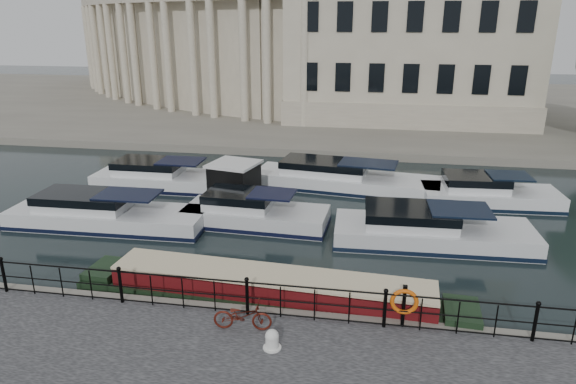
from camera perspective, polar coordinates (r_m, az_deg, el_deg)
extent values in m
plane|color=black|center=(17.92, -2.70, -11.09)|extent=(160.00, 160.00, 0.00)
cube|color=#6B665B|center=(54.97, 6.05, 9.56)|extent=(120.00, 42.00, 0.55)
cylinder|color=black|center=(18.93, -29.03, -8.15)|extent=(0.10, 0.10, 1.10)
sphere|color=black|center=(18.69, -29.32, -6.50)|extent=(0.14, 0.14, 0.14)
cylinder|color=black|center=(16.82, -18.11, -9.93)|extent=(0.10, 0.10, 1.10)
sphere|color=black|center=(16.55, -18.31, -8.10)|extent=(0.14, 0.14, 0.14)
cylinder|color=black|center=(15.48, -4.56, -11.61)|extent=(0.10, 0.10, 1.10)
sphere|color=black|center=(15.18, -4.62, -9.65)|extent=(0.14, 0.14, 0.14)
cylinder|color=black|center=(15.11, 10.71, -12.74)|extent=(0.10, 0.10, 1.10)
sphere|color=black|center=(14.81, 10.85, -10.75)|extent=(0.14, 0.14, 0.14)
cylinder|color=black|center=(15.77, 25.76, -12.99)|extent=(0.10, 0.10, 1.10)
sphere|color=black|center=(15.49, 26.08, -11.08)|extent=(0.14, 0.14, 0.14)
cylinder|color=black|center=(15.23, -4.61, -9.99)|extent=(24.00, 0.05, 0.05)
cylinder|color=black|center=(15.48, -4.56, -11.61)|extent=(24.00, 0.04, 0.04)
cylinder|color=black|center=(15.72, -4.52, -13.09)|extent=(24.00, 0.04, 0.04)
cube|color=#ADA38C|center=(48.27, 13.28, 16.62)|extent=(20.00, 14.00, 14.00)
cube|color=#9E937F|center=(48.80, 12.75, 9.58)|extent=(20.30, 14.30, 2.00)
cube|color=#ADA38C|center=(44.80, 1.01, 15.04)|extent=(5.73, 4.06, 11.00)
cylinder|color=#ADA38C|center=(41.87, 1.85, 13.96)|extent=(0.70, 0.70, 9.80)
cylinder|color=#ADA38C|center=(43.12, -2.37, 14.09)|extent=(0.70, 0.70, 9.80)
cube|color=#ADA38C|center=(47.18, -4.90, 15.16)|extent=(5.90, 4.56, 11.00)
cylinder|color=#ADA38C|center=(44.18, -4.96, 14.15)|extent=(0.70, 0.70, 9.80)
cylinder|color=#ADA38C|center=(46.09, -8.46, 14.20)|extent=(0.70, 0.70, 9.80)
cube|color=#ADA38C|center=(50.47, -9.74, 15.20)|extent=(5.99, 4.99, 11.00)
cylinder|color=#ADA38C|center=(47.54, -10.53, 14.23)|extent=(0.70, 0.70, 9.80)
cylinder|color=#ADA38C|center=(49.96, -13.22, 14.26)|extent=(0.70, 0.70, 9.80)
cube|color=#ADA38C|center=(54.45, -13.45, 15.20)|extent=(5.99, 5.36, 11.00)
cylinder|color=#ADA38C|center=(51.70, -14.76, 14.28)|extent=(0.70, 0.70, 9.80)
cylinder|color=#ADA38C|center=(54.48, -16.71, 14.31)|extent=(0.70, 0.70, 9.80)
cube|color=#ADA38C|center=(58.93, -16.12, 15.22)|extent=(5.91, 5.64, 11.00)
cylinder|color=#ADA38C|center=(56.42, -17.77, 14.33)|extent=(0.70, 0.70, 9.80)
cylinder|color=#ADA38C|center=(59.45, -19.07, 14.39)|extent=(0.70, 0.70, 9.80)
cube|color=#ADA38C|center=(63.76, -17.88, 15.27)|extent=(5.74, 5.85, 11.00)
cylinder|color=#ADA38C|center=(61.53, -19.74, 14.43)|extent=(0.70, 0.70, 9.80)
cylinder|color=#ADA38C|center=(64.71, -20.49, 14.51)|extent=(0.70, 0.70, 9.80)
cube|color=#ADA38C|center=(68.79, -18.88, 15.36)|extent=(5.49, 5.97, 11.00)
cube|color=#9E937F|center=(68.50, -21.07, 19.24)|extent=(4.48, 5.30, 1.20)
cylinder|color=#ADA38C|center=(66.86, -20.85, 14.57)|extent=(0.70, 0.70, 9.80)
cylinder|color=#ADA38C|center=(70.12, -21.17, 14.67)|extent=(0.70, 0.70, 9.80)
cube|color=#ADA38C|center=(73.93, -19.25, 15.49)|extent=(5.16, 6.00, 11.00)
cube|color=#9E937F|center=(73.89, -21.31, 19.09)|extent=(4.04, 5.49, 1.20)
cylinder|color=#ADA38C|center=(72.31, -21.26, 14.74)|extent=(0.70, 0.70, 9.80)
cylinder|color=#ADA38C|center=(75.58, -21.24, 14.87)|extent=(0.70, 0.70, 9.80)
cube|color=#ADA38C|center=(79.08, -19.11, 15.65)|extent=(4.76, 5.95, 11.00)
cube|color=#9E937F|center=(79.27, -21.02, 19.01)|extent=(3.54, 5.60, 1.20)
cylinder|color=#ADA38C|center=(77.76, -21.12, 14.95)|extent=(0.70, 0.70, 9.80)
cylinder|color=#ADA38C|center=(81.02, -20.82, 15.09)|extent=(0.70, 0.70, 9.80)
imported|color=#49140D|center=(14.87, -5.08, -13.51)|extent=(1.70, 0.72, 0.87)
cylinder|color=silver|center=(14.22, -1.78, -16.33)|extent=(0.35, 0.35, 0.37)
sphere|color=silver|center=(14.11, -1.79, -15.72)|extent=(0.37, 0.37, 0.37)
cylinder|color=silver|center=(14.32, -1.77, -16.88)|extent=(0.49, 0.49, 0.04)
cylinder|color=black|center=(15.20, 12.73, -12.33)|extent=(0.10, 0.10, 1.26)
cube|color=black|center=(14.89, 12.90, -10.25)|extent=(0.13, 0.13, 0.08)
torus|color=#D5530B|center=(15.02, 12.80, -11.80)|extent=(0.80, 0.13, 0.80)
cube|color=black|center=(17.10, -1.97, -12.28)|extent=(13.11, 2.56, 0.78)
cube|color=#4F0B0E|center=(16.77, -1.99, -10.38)|extent=(10.49, 2.13, 0.61)
cube|color=beige|center=(16.58, -2.01, -9.17)|extent=(10.49, 2.19, 0.09)
cube|color=#6B665B|center=(26.29, -5.89, -1.08)|extent=(3.53, 3.15, 0.25)
cube|color=black|center=(25.95, -5.96, 1.11)|extent=(2.43, 2.43, 1.83)
cube|color=silver|center=(25.68, -6.03, 3.13)|extent=(2.67, 2.67, 0.12)
cube|color=silver|center=(24.58, -19.28, -3.13)|extent=(8.90, 2.76, 1.20)
cube|color=black|center=(24.61, -19.26, -3.30)|extent=(8.99, 2.79, 0.18)
cube|color=silver|center=(24.80, -21.67, -1.12)|extent=(4.03, 2.20, 0.90)
cube|color=black|center=(23.66, -17.35, -0.27)|extent=(2.69, 1.86, 0.08)
cube|color=silver|center=(23.37, -3.58, -3.19)|extent=(6.57, 2.78, 1.20)
cube|color=black|center=(23.40, -3.57, -3.37)|extent=(6.63, 2.81, 0.18)
cube|color=silver|center=(23.29, -5.45, -1.09)|extent=(3.00, 2.16, 0.90)
cube|color=black|center=(22.71, -1.77, -0.19)|extent=(2.02, 1.82, 0.08)
cube|color=silver|center=(22.31, 15.75, -5.00)|extent=(8.19, 3.16, 1.20)
cube|color=black|center=(22.34, 15.73, -5.19)|extent=(8.27, 3.19, 0.18)
cube|color=silver|center=(21.86, 13.43, -2.88)|extent=(3.72, 2.49, 0.90)
cube|color=black|center=(21.98, 18.56, -1.84)|extent=(2.49, 2.11, 0.08)
cube|color=white|center=(29.28, -13.36, 0.89)|extent=(7.81, 2.67, 1.20)
cube|color=black|center=(29.30, -13.35, 0.74)|extent=(7.89, 2.70, 0.18)
cube|color=white|center=(29.41, -15.17, 2.55)|extent=(3.52, 2.19, 0.90)
cube|color=black|center=(28.56, -11.83, 3.38)|extent=(2.35, 1.87, 0.08)
cube|color=white|center=(28.41, 6.38, 0.75)|extent=(10.32, 4.05, 1.20)
cube|color=black|center=(28.43, 6.38, 0.59)|extent=(10.42, 4.09, 0.18)
cube|color=white|center=(28.40, 4.06, 2.60)|extent=(4.78, 2.83, 0.90)
cube|color=black|center=(27.84, 8.92, 3.16)|extent=(3.24, 2.31, 0.08)
cube|color=silver|center=(27.75, 21.48, -0.92)|extent=(6.73, 2.92, 1.20)
cube|color=black|center=(27.78, 21.46, -1.07)|extent=(6.79, 2.95, 0.18)
cube|color=silver|center=(27.30, 20.09, 0.82)|extent=(3.08, 2.26, 0.90)
cube|color=black|center=(27.59, 23.39, 1.68)|extent=(2.08, 1.90, 0.08)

